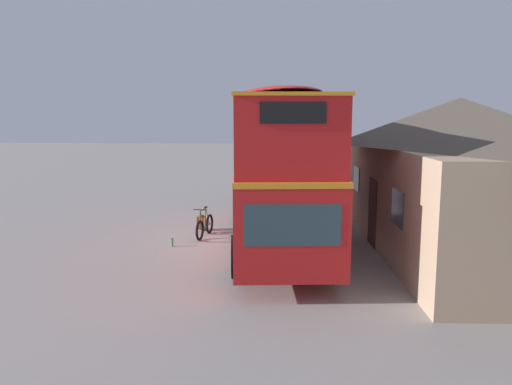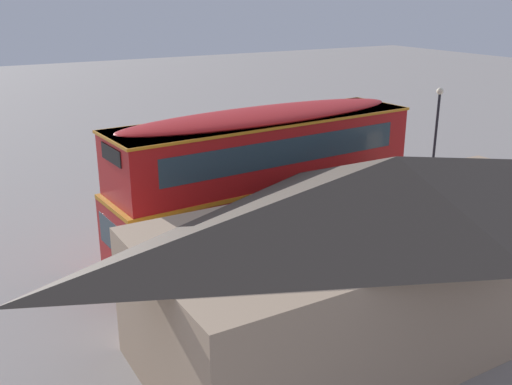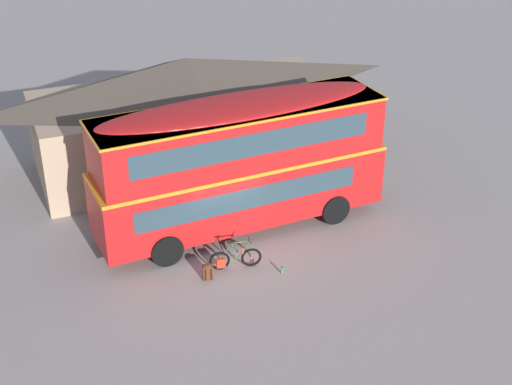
{
  "view_description": "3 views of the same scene",
  "coord_description": "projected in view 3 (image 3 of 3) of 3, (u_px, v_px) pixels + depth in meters",
  "views": [
    {
      "loc": [
        16.33,
        0.93,
        4.02
      ],
      "look_at": [
        -0.18,
        0.24,
        1.52
      ],
      "focal_mm": 35.29,
      "sensor_mm": 36.0,
      "label": 1
    },
    {
      "loc": [
        9.94,
        16.16,
        8.14
      ],
      "look_at": [
        0.01,
        -1.25,
        1.31
      ],
      "focal_mm": 40.99,
      "sensor_mm": 36.0,
      "label": 2
    },
    {
      "loc": [
        -6.51,
        -19.88,
        13.38
      ],
      "look_at": [
        0.79,
        -0.92,
        2.33
      ],
      "focal_mm": 50.46,
      "sensor_mm": 36.0,
      "label": 3
    }
  ],
  "objects": [
    {
      "name": "touring_bicycle",
      "position": [
        234.0,
        259.0,
        23.28
      ],
      "size": [
        1.71,
        0.5,
        1.03
      ],
      "color": "black",
      "rests_on": "ground"
    },
    {
      "name": "water_bottle_green_metal",
      "position": [
        282.0,
        270.0,
        23.14
      ],
      "size": [
        0.07,
        0.07,
        0.26
      ],
      "color": "green",
      "rests_on": "ground"
    },
    {
      "name": "backpack_on_ground",
      "position": [
        208.0,
        271.0,
        22.81
      ],
      "size": [
        0.37,
        0.33,
        0.55
      ],
      "color": "#592D19",
      "rests_on": "ground"
    },
    {
      "name": "double_decker_bus",
      "position": [
        240.0,
        160.0,
        24.52
      ],
      "size": [
        10.39,
        3.22,
        4.79
      ],
      "color": "black",
      "rests_on": "ground"
    },
    {
      "name": "ground_plane",
      "position": [
        225.0,
        244.0,
        24.75
      ],
      "size": [
        120.0,
        120.0,
        0.0
      ],
      "primitive_type": "plane",
      "color": "gray"
    },
    {
      "name": "pub_building",
      "position": [
        188.0,
        112.0,
        29.15
      ],
      "size": [
        12.65,
        5.63,
        4.59
      ],
      "color": "tan",
      "rests_on": "ground"
    }
  ]
}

